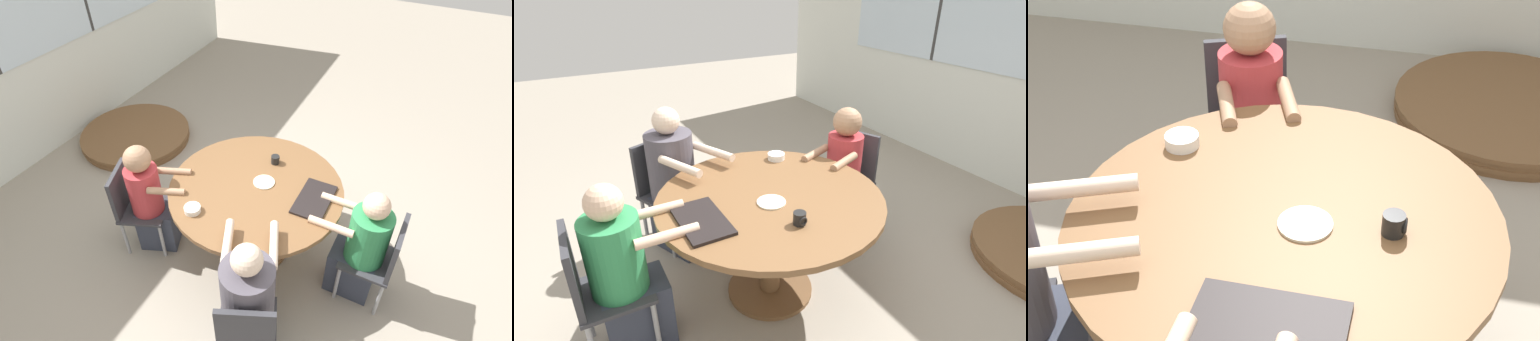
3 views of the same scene
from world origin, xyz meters
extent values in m
plane|color=gray|center=(0.00, 0.00, 0.00)|extent=(16.00, 16.00, 0.00)
cube|color=#333333|center=(-1.30, 2.91, 1.63)|extent=(0.04, 0.01, 0.98)
cylinder|color=brown|center=(0.00, 0.00, 0.76)|extent=(1.45, 1.45, 0.04)
cylinder|color=brown|center=(0.00, 0.00, 0.37)|extent=(0.14, 0.14, 0.74)
cylinder|color=brown|center=(0.00, 0.00, 0.01)|extent=(0.60, 0.60, 0.03)
cube|color=#333338|center=(-0.02, -1.00, 0.43)|extent=(0.41, 0.41, 0.03)
cube|color=#333338|center=(-0.02, -1.18, 0.65)|extent=(0.38, 0.04, 0.42)
cylinder|color=#99999E|center=(-0.18, -0.83, 0.21)|extent=(0.03, 0.03, 0.42)
cylinder|color=#99999E|center=(0.16, -0.84, 0.21)|extent=(0.03, 0.03, 0.42)
cylinder|color=#99999E|center=(-0.19, -1.17, 0.21)|extent=(0.03, 0.03, 0.42)
cube|color=#333338|center=(-0.37, 0.93, 0.43)|extent=(0.52, 0.52, 0.03)
cube|color=#333338|center=(-0.44, 1.10, 0.65)|extent=(0.37, 0.17, 0.42)
cylinder|color=#99999E|center=(-0.15, 0.84, 0.21)|extent=(0.03, 0.03, 0.42)
cylinder|color=#99999E|center=(-0.47, 0.71, 0.21)|extent=(0.03, 0.03, 0.42)
cylinder|color=#99999E|center=(-0.28, 1.15, 0.21)|extent=(0.03, 0.03, 0.42)
cylinder|color=#99999E|center=(-0.59, 1.03, 0.21)|extent=(0.03, 0.03, 0.42)
cube|color=#333338|center=(-0.92, -0.40, 0.43)|extent=(0.53, 0.53, 0.03)
cube|color=#333338|center=(-1.09, -0.47, 0.65)|extent=(0.18, 0.36, 0.42)
cylinder|color=#99999E|center=(-0.83, -0.17, 0.21)|extent=(0.03, 0.03, 0.42)
cylinder|color=#99999E|center=(-0.70, -0.49, 0.21)|extent=(0.03, 0.03, 0.42)
cylinder|color=#99999E|center=(-1.15, -0.31, 0.21)|extent=(0.03, 0.03, 0.42)
cylinder|color=#99999E|center=(-1.01, -0.62, 0.21)|extent=(0.03, 0.03, 0.42)
cube|color=#333847|center=(-0.01, -0.90, 0.22)|extent=(0.29, 0.38, 0.44)
cylinder|color=#2D844C|center=(-0.02, -0.96, 0.67)|extent=(0.31, 0.31, 0.46)
sphere|color=#DBB293|center=(-0.02, -0.96, 1.00)|extent=(0.20, 0.20, 0.20)
cylinder|color=#DBB293|center=(-0.15, -0.70, 0.79)|extent=(0.07, 0.35, 0.06)
cylinder|color=#DBB293|center=(0.13, -0.70, 0.79)|extent=(0.07, 0.35, 0.06)
cube|color=#333847|center=(-0.34, 0.84, 0.22)|extent=(0.36, 0.41, 0.44)
cylinder|color=#B23338|center=(-0.36, 0.90, 0.67)|extent=(0.28, 0.28, 0.46)
sphere|color=#A37A5B|center=(-0.36, 0.90, 1.01)|extent=(0.23, 0.23, 0.23)
cylinder|color=#A37A5B|center=(-0.15, 0.72, 0.79)|extent=(0.17, 0.31, 0.06)
cylinder|color=#A37A5B|center=(-0.39, 0.63, 0.79)|extent=(0.17, 0.31, 0.06)
cube|color=#333847|center=(-0.82, -0.35, 0.22)|extent=(0.52, 0.47, 0.44)
cylinder|color=#4C4751|center=(-0.89, -0.38, 0.71)|extent=(0.36, 0.36, 0.53)
sphere|color=beige|center=(-0.89, -0.38, 1.08)|extent=(0.20, 0.20, 0.20)
cylinder|color=beige|center=(-0.67, -0.11, 0.86)|extent=(0.39, 0.21, 0.06)
cylinder|color=beige|center=(-0.54, -0.41, 0.86)|extent=(0.39, 0.21, 0.06)
cube|color=black|center=(0.07, -0.48, 0.79)|extent=(0.44, 0.25, 0.02)
cylinder|color=black|center=(0.36, -0.01, 0.82)|extent=(0.07, 0.07, 0.08)
torus|color=black|center=(0.40, -0.01, 0.82)|extent=(0.01, 0.05, 0.05)
cylinder|color=white|center=(-0.47, 0.32, 0.80)|extent=(0.13, 0.13, 0.05)
cylinder|color=beige|center=(0.08, -0.04, 0.78)|extent=(0.18, 0.18, 0.01)
camera|label=1|loc=(-2.17, -1.08, 3.02)|focal=28.00mm
camera|label=2|loc=(1.92, -1.08, 2.05)|focal=28.00mm
camera|label=3|loc=(0.41, -1.78, 2.26)|focal=50.00mm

